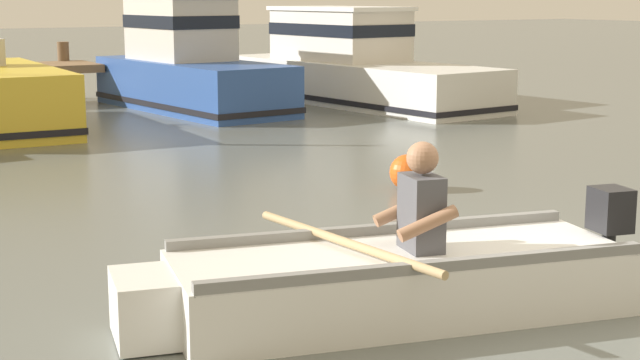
% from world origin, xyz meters
% --- Properties ---
extents(ground_plane, '(120.00, 120.00, 0.00)m').
position_xyz_m(ground_plane, '(0.00, 0.00, 0.00)').
color(ground_plane, slate).
extents(rowboat_with_person, '(3.70, 2.11, 1.19)m').
position_xyz_m(rowboat_with_person, '(-1.20, 0.54, 0.25)').
color(rowboat_with_person, white).
rests_on(rowboat_with_person, ground).
extents(moored_boat_blue, '(2.27, 5.01, 2.17)m').
position_xyz_m(moored_boat_blue, '(2.46, 12.41, 0.80)').
color(moored_boat_blue, '#2D519E').
rests_on(moored_boat_blue, ground).
extents(moored_boat_white, '(2.68, 6.93, 1.92)m').
position_xyz_m(moored_boat_white, '(5.81, 11.87, 0.71)').
color(moored_boat_white, white).
rests_on(moored_boat_white, ground).
extents(mooring_buoy, '(0.40, 0.40, 0.40)m').
position_xyz_m(mooring_buoy, '(1.45, 3.97, 0.20)').
color(mooring_buoy, '#E55919').
rests_on(mooring_buoy, ground).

